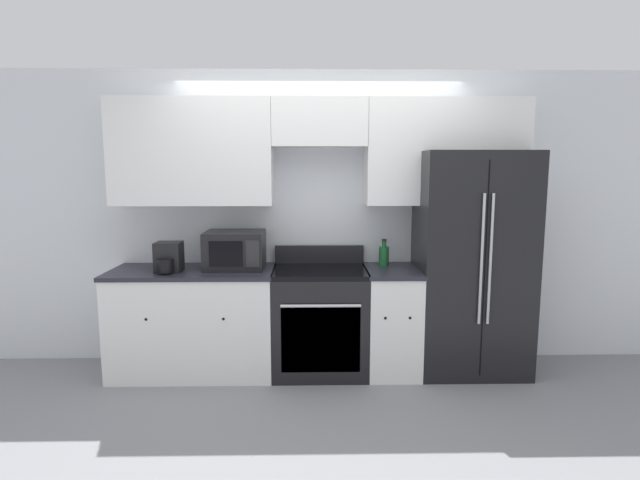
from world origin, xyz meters
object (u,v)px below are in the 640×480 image
microwave (235,250)px  bottle (384,255)px  refrigerator (470,263)px  oven_range (320,320)px

microwave → bottle: (1.29, 0.08, -0.07)m
microwave → bottle: size_ratio=2.11×
refrigerator → bottle: size_ratio=8.03×
oven_range → microwave: 0.94m
oven_range → bottle: (0.57, 0.14, 0.54)m
oven_range → refrigerator: size_ratio=0.56×
refrigerator → microwave: (-2.02, 0.01, 0.11)m
microwave → bottle: microwave is taller
refrigerator → microwave: 2.03m
oven_range → refrigerator: bearing=1.9°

